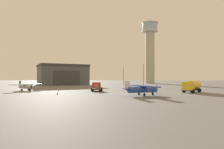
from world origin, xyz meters
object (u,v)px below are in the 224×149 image
object	(u,v)px
airplane_silver	(25,86)
truck_fuel_tanker_yellow	(192,86)
traffic_cone_near_left	(57,93)
light_post_east	(123,74)
airplane_blue	(142,89)
traffic_cone_near_right	(58,89)
truck_flatbed_red	(96,87)
light_post_west	(143,73)
control_tower	(150,48)

from	to	relation	value
airplane_silver	truck_fuel_tanker_yellow	xyz separation A→B (m)	(45.59, -5.56, 0.39)
airplane_silver	traffic_cone_near_left	world-z (taller)	airplane_silver
airplane_silver	light_post_east	bearing A→B (deg)	91.00
airplane_blue	traffic_cone_near_right	world-z (taller)	airplane_blue
truck_flatbed_red	truck_fuel_tanker_yellow	world-z (taller)	truck_fuel_tanker_yellow
truck_flatbed_red	light_post_west	bearing A→B (deg)	-36.26
light_post_east	airplane_silver	bearing A→B (deg)	-125.45
airplane_silver	truck_flatbed_red	size ratio (longest dim) A/B	1.38
truck_flatbed_red	truck_fuel_tanker_yellow	distance (m)	25.57
truck_flatbed_red	airplane_silver	bearing A→B (deg)	82.45
light_post_west	traffic_cone_near_left	bearing A→B (deg)	-121.47
light_post_east	traffic_cone_near_left	world-z (taller)	light_post_east
truck_fuel_tanker_yellow	light_post_east	bearing A→B (deg)	-119.07
light_post_east	traffic_cone_near_left	bearing A→B (deg)	-107.91
truck_flatbed_red	traffic_cone_near_right	size ratio (longest dim) A/B	8.59
truck_flatbed_red	light_post_east	xyz separation A→B (m)	(9.43, 42.53, 4.20)
truck_fuel_tanker_yellow	control_tower	bearing A→B (deg)	-139.08
truck_fuel_tanker_yellow	light_post_east	xyz separation A→B (m)	(-15.62, 47.65, 3.68)
traffic_cone_near_left	light_post_west	bearing A→B (deg)	58.53
control_tower	light_post_east	world-z (taller)	control_tower
airplane_blue	traffic_cone_near_right	xyz separation A→B (m)	(-22.26, 15.65, -1.09)
traffic_cone_near_right	truck_flatbed_red	bearing A→B (deg)	-7.01
airplane_silver	traffic_cone_near_right	distance (m)	9.36
airplane_blue	traffic_cone_near_right	distance (m)	27.23
truck_flatbed_red	traffic_cone_near_right	xyz separation A→B (m)	(-11.28, 1.39, -0.83)
truck_fuel_tanker_yellow	traffic_cone_near_right	distance (m)	36.93
light_post_west	traffic_cone_near_left	distance (m)	49.40
truck_flatbed_red	truck_fuel_tanker_yellow	size ratio (longest dim) A/B	0.93
airplane_blue	traffic_cone_near_left	distance (m)	19.17
airplane_silver	light_post_west	world-z (taller)	light_post_west
airplane_silver	truck_flatbed_red	xyz separation A→B (m)	(20.54, -0.44, -0.14)
airplane_blue	traffic_cone_near_right	bearing A→B (deg)	123.73
light_post_east	traffic_cone_near_right	distance (m)	46.33
traffic_cone_near_right	airplane_blue	bearing A→B (deg)	-35.11
truck_fuel_tanker_yellow	light_post_west	world-z (taller)	light_post_west
airplane_blue	traffic_cone_near_left	world-z (taller)	airplane_blue
control_tower	airplane_silver	bearing A→B (deg)	-124.81
light_post_east	traffic_cone_near_left	size ratio (longest dim) A/B	13.72
control_tower	traffic_cone_near_right	world-z (taller)	control_tower
control_tower	traffic_cone_near_left	world-z (taller)	control_tower
airplane_silver	light_post_west	bearing A→B (deg)	74.88
truck_fuel_tanker_yellow	light_post_west	distance (m)	36.88
airplane_blue	control_tower	bearing A→B (deg)	57.70
control_tower	airplane_silver	world-z (taller)	control_tower
light_post_west	light_post_east	size ratio (longest dim) A/B	1.08
airplane_silver	traffic_cone_near_right	world-z (taller)	airplane_silver
light_post_west	truck_fuel_tanker_yellow	bearing A→B (deg)	-78.50
traffic_cone_near_left	traffic_cone_near_right	size ratio (longest dim) A/B	0.92
truck_fuel_tanker_yellow	light_post_east	distance (m)	50.28
airplane_blue	airplane_silver	distance (m)	34.78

